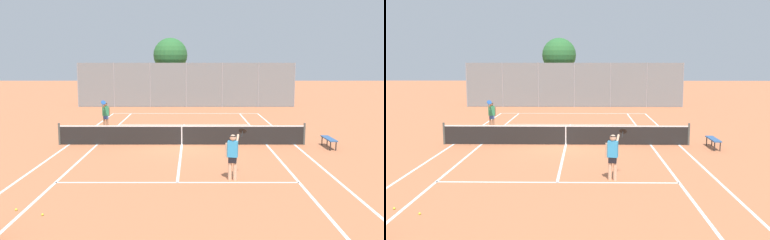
# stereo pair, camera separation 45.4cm
# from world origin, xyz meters

# --- Properties ---
(ground_plane) EXTENTS (120.00, 120.00, 0.00)m
(ground_plane) POSITION_xyz_m (0.00, 0.00, 0.00)
(ground_plane) COLOR #C67047
(court_line_markings) EXTENTS (11.10, 23.90, 0.01)m
(court_line_markings) POSITION_xyz_m (0.00, 0.00, 0.00)
(court_line_markings) COLOR white
(court_line_markings) RESTS_ON ground
(tennis_net) EXTENTS (12.00, 0.10, 1.07)m
(tennis_net) POSITION_xyz_m (0.00, 0.00, 0.51)
(tennis_net) COLOR #474C47
(tennis_net) RESTS_ON ground
(player_near_side) EXTENTS (0.79, 0.71, 1.77)m
(player_near_side) POSITION_xyz_m (1.90, -6.10, 0.93)
(player_near_side) COLOR #D8A884
(player_near_side) RESTS_ON ground
(player_far_left) EXTENTS (0.43, 0.90, 1.77)m
(player_far_left) POSITION_xyz_m (-4.59, 4.54, 0.93)
(player_far_left) COLOR #936B4C
(player_far_left) RESTS_ON ground
(loose_tennis_ball_0) EXTENTS (0.07, 0.07, 0.07)m
(loose_tennis_ball_0) POSITION_xyz_m (-4.36, -9.10, 0.03)
(loose_tennis_ball_0) COLOR #D1DB33
(loose_tennis_ball_0) RESTS_ON ground
(loose_tennis_ball_1) EXTENTS (0.07, 0.07, 0.07)m
(loose_tennis_ball_1) POSITION_xyz_m (-3.50, -9.48, 0.03)
(loose_tennis_ball_1) COLOR #D1DB33
(loose_tennis_ball_1) RESTS_ON ground
(courtside_bench) EXTENTS (0.36, 1.50, 0.47)m
(courtside_bench) POSITION_xyz_m (6.93, -0.72, 0.41)
(courtside_bench) COLOR #33598C
(courtside_bench) RESTS_ON ground
(back_fence) EXTENTS (18.68, 0.08, 3.81)m
(back_fence) POSITION_xyz_m (-0.00, 16.30, 1.90)
(back_fence) COLOR gray
(back_fence) RESTS_ON ground
(tree_behind_left) EXTENTS (3.17, 3.17, 6.06)m
(tree_behind_left) POSITION_xyz_m (-1.60, 19.98, 4.37)
(tree_behind_left) COLOR brown
(tree_behind_left) RESTS_ON ground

